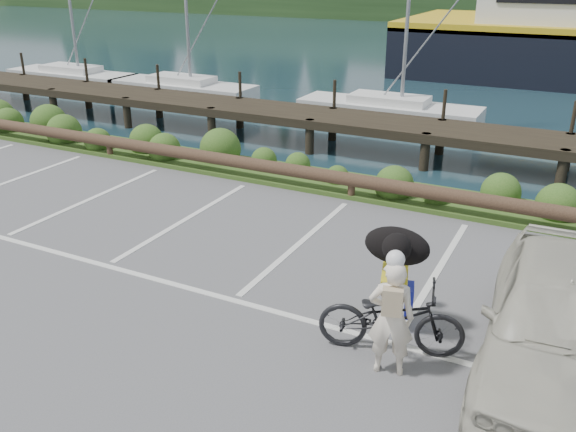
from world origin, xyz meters
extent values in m
plane|color=#545456|center=(0.00, 0.00, 0.00)|extent=(72.00, 72.00, 0.00)
plane|color=#162D37|center=(0.00, 48.00, -1.20)|extent=(160.00, 160.00, 0.00)
cube|color=#3D5B21|center=(0.00, 5.30, 0.05)|extent=(34.00, 1.60, 0.10)
imported|color=black|center=(2.58, -0.57, 0.51)|extent=(2.05, 1.17, 1.02)
imported|color=white|center=(2.70, -1.01, 0.79)|extent=(0.66, 0.52, 1.59)
ellipsoid|color=black|center=(2.42, 0.03, 1.29)|extent=(0.68, 1.01, 0.53)
imported|color=beige|center=(4.62, -0.10, 0.79)|extent=(2.06, 4.70, 1.57)
camera|label=1|loc=(4.51, -7.40, 4.87)|focal=38.00mm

